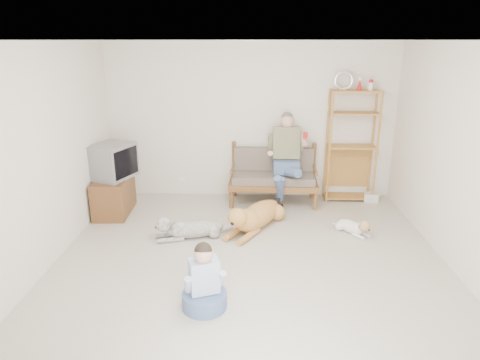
{
  "coord_description": "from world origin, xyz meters",
  "views": [
    {
      "loc": [
        -0.0,
        -4.66,
        2.7
      ],
      "look_at": [
        -0.15,
        1.0,
        0.85
      ],
      "focal_mm": 32.0,
      "sensor_mm": 36.0,
      "label": 1
    }
  ],
  "objects_px": {
    "loveseat": "(273,175)",
    "tv_stand": "(114,195)",
    "etagere": "(351,145)",
    "golden_retriever": "(255,216)"
  },
  "relations": [
    {
      "from": "loveseat",
      "to": "etagere",
      "type": "height_order",
      "value": "etagere"
    },
    {
      "from": "loveseat",
      "to": "etagere",
      "type": "bearing_deg",
      "value": 8.45
    },
    {
      "from": "loveseat",
      "to": "golden_retriever",
      "type": "bearing_deg",
      "value": -103.31
    },
    {
      "from": "golden_retriever",
      "to": "loveseat",
      "type": "bearing_deg",
      "value": 105.11
    },
    {
      "from": "loveseat",
      "to": "tv_stand",
      "type": "distance_m",
      "value": 2.69
    },
    {
      "from": "loveseat",
      "to": "etagere",
      "type": "xyz_separation_m",
      "value": [
        1.34,
        0.14,
        0.5
      ]
    },
    {
      "from": "etagere",
      "to": "tv_stand",
      "type": "bearing_deg",
      "value": -169.38
    },
    {
      "from": "etagere",
      "to": "tv_stand",
      "type": "relative_size",
      "value": 2.43
    },
    {
      "from": "loveseat",
      "to": "golden_retriever",
      "type": "xyz_separation_m",
      "value": [
        -0.33,
        -1.16,
        -0.29
      ]
    },
    {
      "from": "etagere",
      "to": "golden_retriever",
      "type": "bearing_deg",
      "value": -141.86
    }
  ]
}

